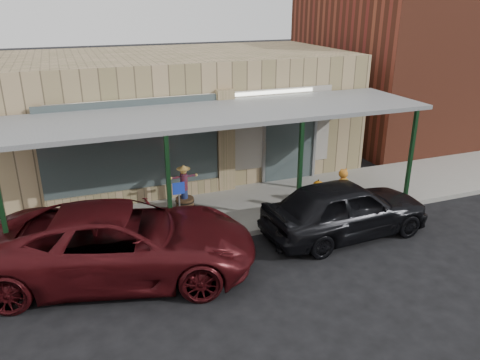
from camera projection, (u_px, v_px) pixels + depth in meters
name	position (u px, v px, depth m)	size (l,w,h in m)	color
ground	(271.00, 277.00, 10.75)	(120.00, 120.00, 0.00)	black
sidewalk	(220.00, 212.00, 13.85)	(40.00, 3.20, 0.15)	gray
storefront	(180.00, 112.00, 17.09)	(12.00, 6.25, 4.20)	tan
awning	(219.00, 115.00, 12.75)	(12.00, 3.00, 3.04)	slate
block_buildings_near	(222.00, 60.00, 18.05)	(61.00, 8.00, 8.00)	brown
barrel_scarecrow	(184.00, 195.00, 13.69)	(0.84, 0.57, 1.38)	#48341D
barrel_pumpkin	(318.00, 194.00, 14.25)	(0.70, 0.70, 0.74)	#48341D
handicap_sign	(179.00, 202.00, 11.93)	(0.31, 0.04, 1.51)	gray
parked_sedan	(346.00, 208.00, 12.40)	(4.66, 2.07, 1.56)	black
car_maroon	(122.00, 242.00, 10.57)	(2.78, 6.03, 1.68)	#440D11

